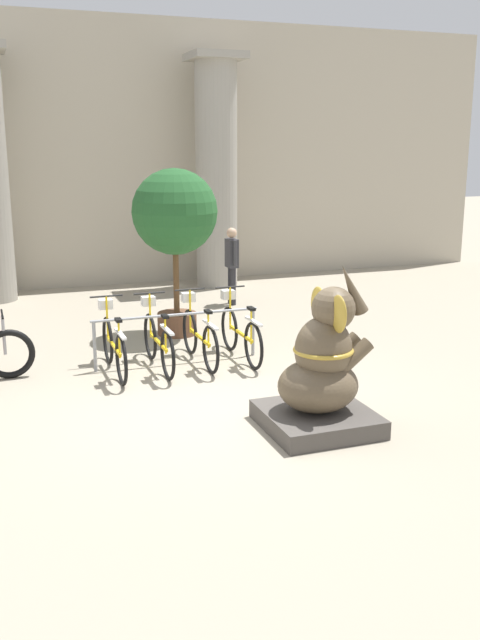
{
  "coord_description": "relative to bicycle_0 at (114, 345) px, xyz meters",
  "views": [
    {
      "loc": [
        -2.64,
        -8.04,
        3.21
      ],
      "look_at": [
        0.42,
        0.37,
        1.0
      ],
      "focal_mm": 40.0,
      "sensor_mm": 36.0,
      "label": 1
    }
  ],
  "objects": [
    {
      "name": "bicycle_3",
      "position": [
        1.95,
        0.03,
        0.0
      ],
      "size": [
        0.48,
        1.78,
        1.05
      ],
      "color": "black",
      "rests_on": "ground_plane"
    },
    {
      "name": "ground_plane",
      "position": [
        0.98,
        -1.81,
        -0.42
      ],
      "size": [
        60.0,
        60.0,
        0.0
      ],
      "primitive_type": "plane",
      "color": "#9E937F"
    },
    {
      "name": "elephant_statue",
      "position": [
        1.88,
        -2.88,
        0.23
      ],
      "size": [
        1.22,
        1.22,
        1.94
      ],
      "color": "#4C4742",
      "rests_on": "ground_plane"
    },
    {
      "name": "bicycle_2",
      "position": [
        1.3,
        0.06,
        0.0
      ],
      "size": [
        0.48,
        1.78,
        1.05
      ],
      "color": "black",
      "rests_on": "ground_plane"
    },
    {
      "name": "potted_tree",
      "position": [
        1.42,
        1.79,
        1.59
      ],
      "size": [
        1.44,
        1.44,
        2.84
      ],
      "color": "brown",
      "rests_on": "ground_plane"
    },
    {
      "name": "column_right",
      "position": [
        3.47,
        5.79,
        2.21
      ],
      "size": [
        1.18,
        1.18,
        5.16
      ],
      "color": "gray",
      "rests_on": "ground_plane"
    },
    {
      "name": "bike_rack",
      "position": [
        0.97,
        0.14,
        0.15
      ],
      "size": [
        2.55,
        0.05,
        0.77
      ],
      "color": "gray",
      "rests_on": "ground_plane"
    },
    {
      "name": "person_pedestrian",
      "position": [
        3.11,
        3.72,
        0.52
      ],
      "size": [
        0.21,
        0.47,
        1.58
      ],
      "color": "#28282D",
      "rests_on": "ground_plane"
    },
    {
      "name": "bicycle_0",
      "position": [
        0.0,
        0.0,
        0.0
      ],
      "size": [
        0.48,
        1.78,
        1.05
      ],
      "color": "black",
      "rests_on": "ground_plane"
    },
    {
      "name": "bicycle_1",
      "position": [
        0.65,
        -0.0,
        0.0
      ],
      "size": [
        0.48,
        1.78,
        1.05
      ],
      "color": "black",
      "rests_on": "ground_plane"
    },
    {
      "name": "building_facade",
      "position": [
        0.98,
        6.79,
        2.58
      ],
      "size": [
        20.0,
        0.2,
        6.0
      ],
      "color": "#B2A893",
      "rests_on": "ground_plane"
    }
  ]
}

